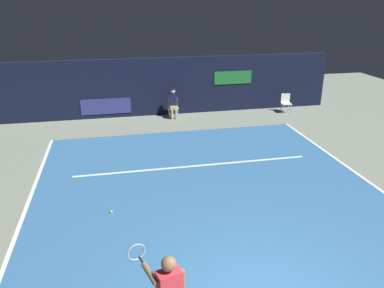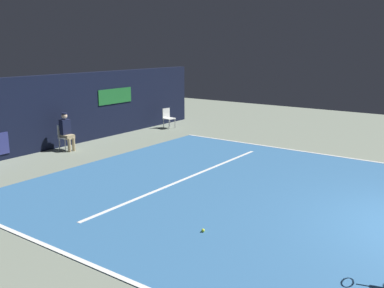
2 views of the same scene
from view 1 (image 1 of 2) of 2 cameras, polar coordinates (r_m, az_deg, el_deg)
name	(u,v)px [view 1 (image 1 of 2)]	position (r m, az deg, el deg)	size (l,w,h in m)	color
ground_plane	(208,194)	(10.64, 2.45, -7.47)	(30.53, 30.53, 0.00)	gray
court_surface	(208,193)	(10.63, 2.45, -7.45)	(9.74, 10.54, 0.01)	#336699
line_sideline_left	(362,177)	(12.61, 24.26, -4.58)	(0.10, 10.54, 0.01)	white
line_sideline_right	(25,212)	(10.65, -23.94, -9.37)	(0.10, 10.54, 0.01)	white
line_service	(194,166)	(12.23, 0.32, -3.34)	(7.59, 0.10, 0.01)	white
back_wall	(166,86)	(17.54, -3.96, 8.68)	(15.71, 0.33, 2.60)	black
line_judge_on_chair	(173,103)	(17.02, -2.86, 6.19)	(0.46, 0.54, 1.32)	white
courtside_chair_near	(286,102)	(18.44, 13.99, 6.18)	(0.49, 0.47, 0.88)	white
tennis_ball	(111,212)	(9.92, -12.08, -9.96)	(0.07, 0.07, 0.07)	#CCE033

